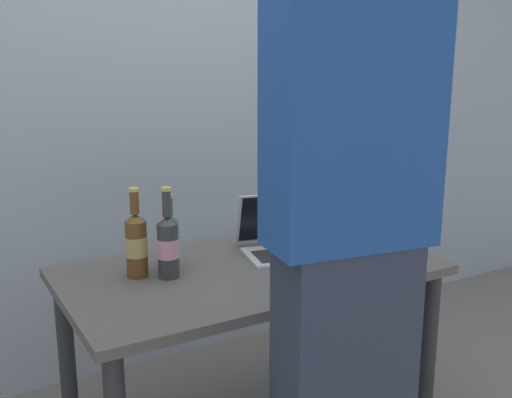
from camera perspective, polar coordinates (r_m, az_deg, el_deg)
name	(u,v)px	position (r m, az deg, el deg)	size (l,w,h in m)	color
desk	(250,292)	(2.26, -0.52, -8.68)	(1.34, 0.74, 0.71)	#56514C
laptop	(285,239)	(2.38, 2.73, -3.76)	(0.39, 0.37, 0.22)	#B7BABC
beer_bottle_amber	(168,245)	(2.10, -8.26, -4.25)	(0.08, 0.08, 0.32)	#333333
beer_bottle_dark	(170,239)	(2.21, -8.08, -3.76)	(0.06, 0.06, 0.27)	#1E5123
beer_bottle_brown	(136,243)	(2.13, -11.18, -4.10)	(0.08, 0.08, 0.32)	brown
person_figure	(348,239)	(1.62, 8.67, -3.76)	(0.46, 0.32, 1.92)	#2D3347
back_wall	(160,91)	(2.86, -9.02, 10.01)	(6.00, 0.10, 2.60)	#99A3AD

